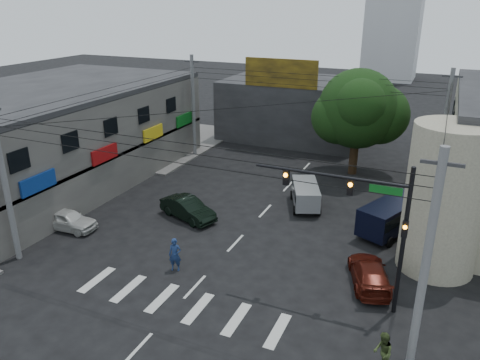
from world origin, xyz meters
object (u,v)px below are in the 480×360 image
Objects in this scene: utility_pole_near_right at (425,268)px; pedestrian_olive at (383,352)px; utility_pole_near_left at (5,182)px; silver_minivan at (305,196)px; utility_pole_far_left at (193,107)px; white_compact at (67,220)px; maroon_sedan at (369,273)px; traffic_officer at (175,255)px; traffic_gantry at (367,212)px; dark_sedan at (188,209)px; navy_van at (392,217)px; utility_pole_far_right at (443,131)px; street_tree at (358,109)px.

utility_pole_near_right reaches higher than pedestrian_olive.
utility_pole_near_left is 18.85m from silver_minivan.
utility_pole_far_left reaches higher than white_compact.
traffic_officer is at bearing -2.22° from maroon_sedan.
traffic_gantry is 13.71m from dark_sedan.
maroon_sedan is 6.38m from navy_van.
maroon_sedan is (18.52, 5.37, -3.97)m from utility_pole_near_left.
utility_pole_near_right is 13.01m from traffic_officer.
utility_pole_far_left is 15.16m from silver_minivan.
pedestrian_olive is (-1.02, -21.06, -3.74)m from utility_pole_far_right.
utility_pole_near_right is at bearing -73.18° from street_tree.
maroon_sedan is at bearing 178.88° from pedestrian_olive.
street_tree is at bearing -94.62° from maroon_sedan.
utility_pole_far_left reaches higher than dark_sedan.
utility_pole_near_right is at bearing -99.48° from dark_sedan.
utility_pole_near_right is at bearing -90.00° from utility_pole_far_right.
navy_van is (-2.19, -8.76, -3.58)m from utility_pole_far_right.
utility_pole_near_right is (2.68, -3.50, -0.23)m from traffic_gantry.
traffic_officer is (-4.04, -10.81, 0.09)m from silver_minivan.
traffic_officer reaches higher than white_compact.
dark_sedan is (-14.81, 8.36, -3.90)m from utility_pole_near_right.
navy_van is (4.31, -9.76, -4.45)m from street_tree.
traffic_officer is at bearing -136.25° from dark_sedan.
traffic_gantry is 18.80m from white_compact.
dark_sedan is (6.19, 8.36, -3.90)m from utility_pole_near_left.
silver_minivan is at bearing 98.74° from navy_van.
pedestrian_olive is (19.98, -21.06, -3.74)m from utility_pole_far_left.
utility_pole_near_right reaches higher than street_tree.
utility_pole_far_left is 1.97× the size of maroon_sedan.
white_compact is 8.89m from traffic_officer.
utility_pole_near_right is at bearing -104.07° from white_compact.
utility_pole_far_right is (2.68, 17.00, -0.23)m from traffic_gantry.
silver_minivan is at bearing -72.85° from maroon_sedan.
pedestrian_olive is (1.18, -12.29, -0.16)m from navy_van.
utility_pole_near_right is 21.72m from white_compact.
utility_pole_far_left is at bearing 90.00° from utility_pole_near_left.
utility_pole_far_left is 2.17× the size of silver_minivan.
utility_pole_near_right is 12.46m from navy_van.
navy_van reaches higher than dark_sedan.
maroon_sedan is at bearing -159.13° from navy_van.
utility_pole_far_right is 5.33× the size of pedestrian_olive.
silver_minivan is at bearing 119.36° from traffic_gantry.
utility_pole_near_left is 1.69× the size of navy_van.
utility_pole_far_left is at bearing 38.77° from silver_minivan.
traffic_gantry is 1.70× the size of silver_minivan.
utility_pole_far_right is 2.17× the size of silver_minivan.
white_compact is at bearing 90.00° from utility_pole_near_left.
utility_pole_far_right reaches higher than street_tree.
utility_pole_near_right is 29.35m from utility_pole_far_left.
maroon_sedan is 1.10× the size of silver_minivan.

